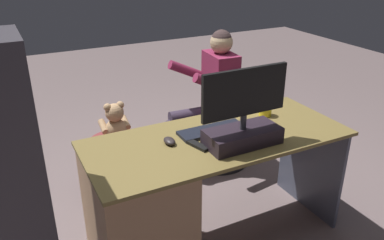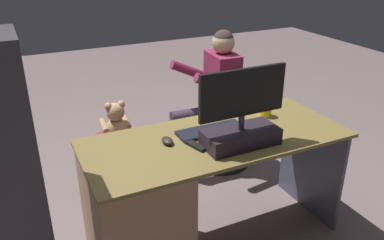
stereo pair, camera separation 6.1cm
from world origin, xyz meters
TOP-DOWN VIEW (x-y plane):
  - ground_plane at (0.00, 0.00)m, footprint 10.00×10.00m
  - desk at (0.43, 0.43)m, footprint 1.58×0.67m
  - monitor at (-0.08, 0.57)m, footprint 0.53×0.21m
  - keyboard at (0.00, 0.36)m, footprint 0.42×0.14m
  - computer_mouse at (0.30, 0.39)m, footprint 0.06×0.10m
  - cup at (-0.44, 0.30)m, footprint 0.08×0.08m
  - tv_remote at (0.17, 0.49)m, footprint 0.08×0.16m
  - office_chair_teddy at (0.40, -0.37)m, footprint 0.58×0.58m
  - teddy_bear at (0.40, -0.38)m, footprint 0.22×0.22m
  - visitor_chair at (-0.53, -0.43)m, footprint 0.54×0.54m
  - person at (-0.44, -0.43)m, footprint 0.58×0.50m

SIDE VIEW (x-z plane):
  - ground_plane at x=0.00m, z-range 0.00..0.00m
  - office_chair_teddy at x=0.40m, z-range 0.02..0.46m
  - visitor_chair at x=-0.53m, z-range 0.04..0.48m
  - desk at x=0.43m, z-range 0.02..0.77m
  - teddy_bear at x=0.40m, z-range 0.43..0.73m
  - person at x=-0.44m, z-range 0.09..1.26m
  - tv_remote at x=0.17m, z-range 0.75..0.76m
  - keyboard at x=0.00m, z-range 0.75..0.77m
  - computer_mouse at x=0.30m, z-range 0.75..0.78m
  - cup at x=-0.44m, z-range 0.75..0.84m
  - monitor at x=-0.08m, z-range 0.65..1.10m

